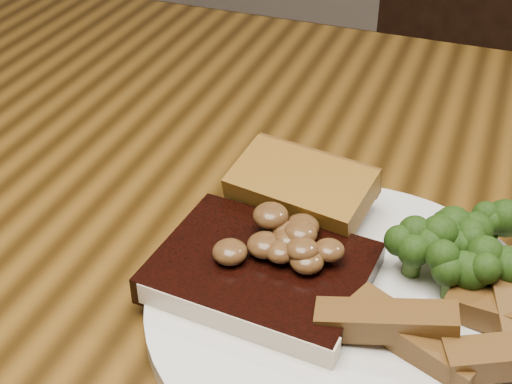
# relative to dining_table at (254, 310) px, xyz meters

# --- Properties ---
(dining_table) EXTENTS (1.60, 0.90, 0.75)m
(dining_table) POSITION_rel_dining_table_xyz_m (0.00, 0.00, 0.00)
(dining_table) COLOR #533610
(dining_table) RESTS_ON ground
(chair_far) EXTENTS (0.49, 0.49, 0.82)m
(chair_far) POSITION_rel_dining_table_xyz_m (0.19, 0.71, -0.21)
(chair_far) COLOR black
(chair_far) RESTS_ON ground
(plate) EXTENTS (0.31, 0.31, 0.01)m
(plate) POSITION_rel_dining_table_xyz_m (0.10, -0.07, 0.10)
(plate) COLOR silver
(plate) RESTS_ON dining_table
(steak) EXTENTS (0.16, 0.13, 0.02)m
(steak) POSITION_rel_dining_table_xyz_m (0.03, -0.07, 0.12)
(steak) COLOR black
(steak) RESTS_ON plate
(steak_bone) EXTENTS (0.15, 0.02, 0.02)m
(steak_bone) POSITION_rel_dining_table_xyz_m (0.03, -0.12, 0.11)
(steak_bone) COLOR beige
(steak_bone) RESTS_ON plate
(mushroom_pile) EXTENTS (0.07, 0.07, 0.03)m
(mushroom_pile) POSITION_rel_dining_table_xyz_m (0.05, -0.07, 0.14)
(mushroom_pile) COLOR #55391A
(mushroom_pile) RESTS_ON steak
(garlic_bread) EXTENTS (0.12, 0.08, 0.02)m
(garlic_bread) POSITION_rel_dining_table_xyz_m (0.03, 0.01, 0.12)
(garlic_bread) COLOR #875F18
(garlic_bread) RESTS_ON plate
(potato_wedges) EXTENTS (0.12, 0.12, 0.02)m
(potato_wedges) POSITION_rel_dining_table_xyz_m (0.17, -0.07, 0.12)
(potato_wedges) COLOR brown
(potato_wedges) RESTS_ON plate
(broccoli_cluster) EXTENTS (0.08, 0.08, 0.04)m
(broccoli_cluster) POSITION_rel_dining_table_xyz_m (0.16, -0.01, 0.12)
(broccoli_cluster) COLOR #1C3A0D
(broccoli_cluster) RESTS_ON plate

